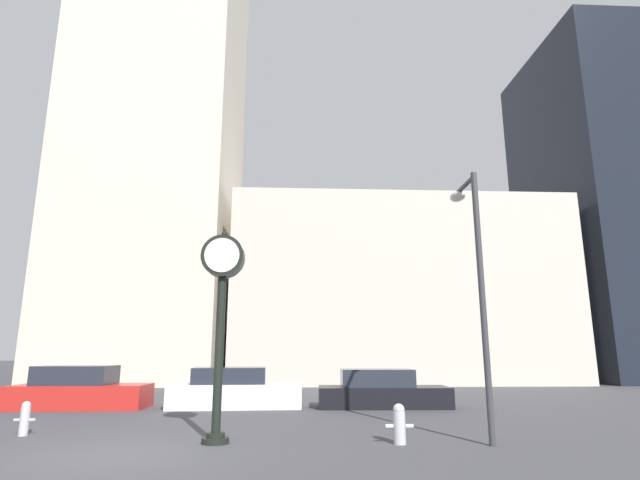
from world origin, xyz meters
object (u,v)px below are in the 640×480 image
(car_red, at_px, (79,390))
(fire_hydrant_far, at_px, (25,418))
(fire_hydrant_near, at_px, (399,423))
(street_lamp_right, at_px, (473,259))
(car_black, at_px, (382,391))
(street_clock, at_px, (222,292))
(car_white, at_px, (234,390))

(car_red, bearing_deg, fire_hydrant_far, -78.99)
(car_red, distance_m, fire_hydrant_near, 12.13)
(street_lamp_right, bearing_deg, car_red, 148.25)
(car_black, xyz_separation_m, fire_hydrant_near, (-0.84, -7.07, -0.12))
(street_clock, height_order, fire_hydrant_far, street_clock)
(car_white, bearing_deg, street_lamp_right, -51.35)
(car_red, xyz_separation_m, street_lamp_right, (11.60, -7.18, 3.43))
(car_white, bearing_deg, fire_hydrant_far, -128.55)
(car_black, height_order, street_lamp_right, street_lamp_right)
(car_black, distance_m, fire_hydrant_far, 10.92)
(car_black, bearing_deg, street_lamp_right, -79.51)
(car_red, height_order, fire_hydrant_far, car_red)
(street_clock, height_order, street_lamp_right, street_lamp_right)
(fire_hydrant_far, distance_m, street_lamp_right, 11.16)
(street_clock, bearing_deg, fire_hydrant_far, 165.32)
(car_black, bearing_deg, street_clock, -123.24)
(fire_hydrant_near, bearing_deg, car_red, 143.15)
(fire_hydrant_near, bearing_deg, street_clock, 175.72)
(car_red, height_order, car_white, car_red)
(car_white, height_order, fire_hydrant_near, car_white)
(car_white, xyz_separation_m, car_black, (5.20, -0.20, -0.03))
(car_red, bearing_deg, car_white, -0.26)
(street_clock, relative_size, car_black, 1.01)
(fire_hydrant_near, xyz_separation_m, fire_hydrant_far, (-8.56, 1.51, -0.03))
(street_clock, bearing_deg, car_white, 93.58)
(street_lamp_right, bearing_deg, street_clock, 178.06)
(street_clock, distance_m, car_red, 9.44)
(car_red, distance_m, car_black, 10.54)
(car_white, distance_m, car_black, 5.20)
(car_black, relative_size, fire_hydrant_near, 5.58)
(car_black, bearing_deg, fire_hydrant_far, -147.53)
(street_clock, height_order, car_white, street_clock)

